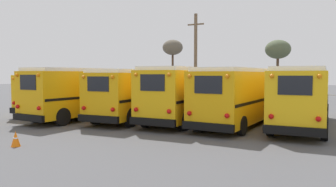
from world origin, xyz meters
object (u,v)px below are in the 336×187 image
(school_bus_1, at_px, (93,91))
(school_bus_3, at_px, (190,92))
(traffic_cone, at_px, (16,139))
(utility_pole, at_px, (196,57))
(bare_tree_0, at_px, (278,50))
(school_bus_5, at_px, (303,95))
(school_bus_0, at_px, (81,90))
(bare_tree_1, at_px, (173,48))
(school_bus_4, at_px, (244,94))
(school_bus_2, at_px, (146,92))

(school_bus_1, xyz_separation_m, school_bus_3, (6.36, 1.47, 0.02))
(school_bus_1, xyz_separation_m, traffic_cone, (3.22, -8.37, -1.45))
(utility_pole, distance_m, bare_tree_0, 10.31)
(school_bus_1, relative_size, school_bus_5, 1.02)
(school_bus_1, distance_m, utility_pole, 15.62)
(school_bus_0, relative_size, bare_tree_1, 1.55)
(school_bus_4, distance_m, school_bus_5, 3.18)
(bare_tree_0, bearing_deg, school_bus_4, -85.73)
(school_bus_1, bearing_deg, traffic_cone, -68.96)
(school_bus_3, bearing_deg, traffic_cone, -107.70)
(school_bus_0, bearing_deg, utility_pole, 72.98)
(bare_tree_0, distance_m, bare_tree_1, 12.19)
(school_bus_0, distance_m, school_bus_3, 9.57)
(school_bus_1, relative_size, traffic_cone, 16.52)
(school_bus_2, xyz_separation_m, traffic_cone, (0.04, -9.86, -1.41))
(school_bus_0, distance_m, traffic_cone, 12.47)
(school_bus_4, height_order, utility_pole, utility_pole)
(school_bus_1, distance_m, traffic_cone, 9.08)
(utility_pole, bearing_deg, bare_tree_1, 147.35)
(school_bus_5, bearing_deg, bare_tree_0, 102.96)
(school_bus_4, relative_size, bare_tree_0, 1.53)
(school_bus_0, xyz_separation_m, utility_pole, (4.00, 13.06, 3.08))
(school_bus_2, relative_size, school_bus_4, 1.01)
(school_bus_2, bearing_deg, school_bus_0, 173.16)
(bare_tree_1, bearing_deg, school_bus_3, -59.74)
(school_bus_2, distance_m, school_bus_4, 6.37)
(school_bus_2, distance_m, school_bus_5, 9.56)
(school_bus_0, relative_size, school_bus_2, 1.02)
(school_bus_0, distance_m, bare_tree_1, 16.24)
(school_bus_2, xyz_separation_m, school_bus_5, (9.53, 0.65, 0.02))
(bare_tree_0, bearing_deg, bare_tree_1, -157.07)
(school_bus_5, bearing_deg, bare_tree_1, 135.32)
(traffic_cone, bearing_deg, school_bus_1, 111.04)
(utility_pole, bearing_deg, school_bus_4, -56.85)
(utility_pole, bearing_deg, school_bus_0, -107.02)
(school_bus_4, height_order, school_bus_5, school_bus_5)
(traffic_cone, bearing_deg, school_bus_3, 72.30)
(school_bus_5, height_order, utility_pole, utility_pole)
(school_bus_2, distance_m, traffic_cone, 9.96)
(school_bus_3, relative_size, school_bus_4, 0.92)
(school_bus_5, xyz_separation_m, utility_pole, (-11.89, 13.17, 2.99))
(school_bus_0, bearing_deg, bare_tree_1, 90.21)
(school_bus_1, distance_m, school_bus_4, 9.74)
(school_bus_5, relative_size, traffic_cone, 16.19)
(school_bus_5, bearing_deg, utility_pole, 132.08)
(school_bus_2, distance_m, bare_tree_0, 22.06)
(school_bus_2, distance_m, utility_pole, 14.34)
(school_bus_5, bearing_deg, school_bus_3, -173.99)
(bare_tree_0, bearing_deg, school_bus_0, -118.70)
(school_bus_2, height_order, bare_tree_0, bare_tree_0)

